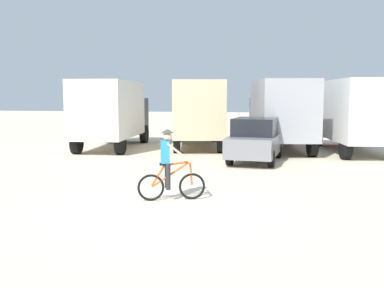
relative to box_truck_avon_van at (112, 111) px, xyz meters
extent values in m
plane|color=beige|center=(5.29, -11.14, -1.87)|extent=(120.00, 120.00, 0.00)
cube|color=white|center=(0.04, -0.57, 0.13)|extent=(2.75, 5.35, 2.70)
cube|color=#2D2D33|center=(-0.19, 2.82, -0.37)|extent=(2.30, 1.65, 2.00)
cube|color=black|center=(-0.24, 3.52, -0.02)|extent=(2.02, 0.22, 0.80)
cylinder|color=black|center=(-1.20, 2.65, -1.37)|extent=(0.39, 1.02, 1.00)
cylinder|color=black|center=(0.83, 2.79, -1.37)|extent=(0.39, 1.02, 1.00)
cylinder|color=black|center=(-0.86, -2.33, -1.37)|extent=(0.39, 1.02, 1.00)
cylinder|color=black|center=(1.17, -2.19, -1.37)|extent=(0.39, 1.02, 1.00)
cube|color=#CCB78E|center=(4.25, 0.67, 0.13)|extent=(3.32, 5.56, 2.70)
cube|color=silver|center=(3.62, 4.02, -0.37)|extent=(2.44, 1.88, 2.00)
cube|color=black|center=(3.49, 4.70, -0.02)|extent=(2.00, 0.45, 0.80)
cylinder|color=black|center=(2.63, 3.73, -1.37)|extent=(0.50, 1.04, 1.00)
cylinder|color=black|center=(4.64, 4.11, -1.37)|extent=(0.50, 1.04, 1.00)
cylinder|color=black|center=(3.56, -1.18, -1.37)|extent=(0.50, 1.04, 1.00)
cylinder|color=black|center=(5.56, -0.80, -1.37)|extent=(0.50, 1.04, 1.00)
cube|color=#9E9EA3|center=(8.34, 0.07, 0.13)|extent=(3.17, 5.51, 2.70)
cube|color=#4C6B9E|center=(7.82, 3.43, -0.37)|extent=(2.40, 1.82, 2.00)
cube|color=black|center=(7.71, 4.12, -0.02)|extent=(2.01, 0.39, 0.80)
cylinder|color=black|center=(6.83, 3.17, -1.37)|extent=(0.47, 1.04, 1.00)
cylinder|color=black|center=(8.84, 3.49, -1.37)|extent=(0.47, 1.04, 1.00)
cylinder|color=black|center=(7.60, -1.76, -1.37)|extent=(0.47, 1.04, 1.00)
cylinder|color=black|center=(9.61, -1.44, -1.37)|extent=(0.47, 1.04, 1.00)
cube|color=white|center=(11.70, -0.22, 0.13)|extent=(3.04, 5.46, 2.70)
cube|color=#B21E1E|center=(11.27, 3.16, -0.37)|extent=(2.37, 1.77, 2.00)
cube|color=black|center=(11.18, 3.85, -0.02)|extent=(2.02, 0.33, 0.80)
cylinder|color=black|center=(10.27, 2.93, -1.37)|extent=(0.44, 1.03, 1.00)
cylinder|color=black|center=(12.30, 3.19, -1.37)|extent=(0.44, 1.03, 1.00)
cylinder|color=black|center=(10.90, -2.02, -1.37)|extent=(0.44, 1.03, 1.00)
cube|color=slate|center=(7.24, -3.23, -1.17)|extent=(2.24, 4.38, 0.76)
cube|color=black|center=(7.22, -3.38, -0.45)|extent=(1.84, 2.27, 0.68)
cylinder|color=black|center=(6.62, -1.85, -1.55)|extent=(0.29, 0.66, 0.64)
cylinder|color=black|center=(8.17, -2.03, -1.55)|extent=(0.29, 0.66, 0.64)
cylinder|color=black|center=(6.31, -4.43, -1.55)|extent=(0.29, 0.66, 0.64)
cylinder|color=black|center=(7.86, -4.62, -1.55)|extent=(0.29, 0.66, 0.64)
torus|color=black|center=(5.87, -10.10, -1.53)|extent=(0.66, 0.28, 0.68)
cylinder|color=silver|center=(5.87, -10.10, -1.53)|extent=(0.10, 0.10, 0.08)
torus|color=black|center=(4.88, -10.45, -1.53)|extent=(0.66, 0.28, 0.68)
cylinder|color=silver|center=(4.88, -10.45, -1.53)|extent=(0.10, 0.10, 0.08)
cylinder|color=#E05119|center=(5.35, -10.28, -1.21)|extent=(0.99, 0.38, 0.68)
cylinder|color=#E05119|center=(5.51, -10.23, -0.93)|extent=(0.64, 0.26, 0.13)
cylinder|color=#E05119|center=(5.04, -10.39, -1.25)|extent=(0.38, 0.17, 0.59)
cylinder|color=#E05119|center=(5.85, -10.11, -1.21)|extent=(0.11, 0.08, 0.64)
cylinder|color=silver|center=(5.82, -10.12, -0.89)|extent=(0.20, 0.50, 0.04)
cube|color=black|center=(5.20, -10.33, -0.94)|extent=(0.27, 0.19, 0.06)
cube|color=teal|center=(5.22, -10.33, -0.63)|extent=(0.29, 0.37, 0.56)
sphere|color=beige|center=(5.28, -10.31, -0.23)|extent=(0.22, 0.22, 0.22)
cone|color=#333333|center=(5.28, -10.31, -0.10)|extent=(0.32, 0.32, 0.10)
cylinder|color=#26262B|center=(5.24, -10.19, -1.24)|extent=(0.12, 0.12, 0.66)
cylinder|color=#26262B|center=(5.32, -10.43, -1.24)|extent=(0.12, 0.12, 0.66)
cylinder|color=beige|center=(5.48, -10.05, -0.65)|extent=(0.60, 0.29, 0.53)
cylinder|color=beige|center=(5.60, -10.39, -0.65)|extent=(0.62, 0.21, 0.53)
camera|label=1|loc=(7.83, -21.01, 0.78)|focal=41.25mm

